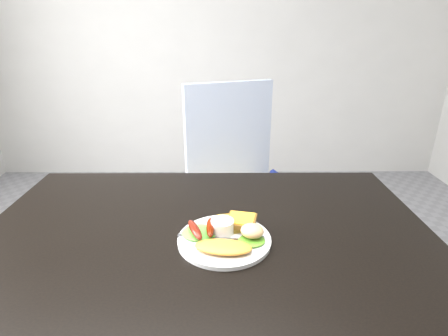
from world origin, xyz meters
name	(u,v)px	position (x,y,z in m)	size (l,w,h in m)	color
room_back_panel	(216,15)	(0.00, 2.25, 1.35)	(4.00, 0.04, 2.70)	silver
dining_table	(207,237)	(0.00, 0.00, 0.73)	(1.20, 0.80, 0.04)	black
dining_chair	(229,202)	(0.08, 0.75, 0.45)	(0.47, 0.47, 0.06)	tan
person	(293,135)	(0.39, 0.83, 0.77)	(0.56, 0.37, 1.54)	navy
plate	(224,240)	(0.05, -0.05, 0.76)	(0.23, 0.23, 0.01)	white
lettuce_left	(199,232)	(-0.02, -0.03, 0.77)	(0.09, 0.08, 0.01)	#47A422
lettuce_right	(252,240)	(0.11, -0.07, 0.77)	(0.07, 0.06, 0.01)	#309221
omelette	(223,247)	(0.04, -0.11, 0.77)	(0.14, 0.06, 0.02)	orange
sausage_a	(195,229)	(-0.03, -0.05, 0.78)	(0.02, 0.09, 0.02)	maroon
sausage_b	(210,227)	(0.01, -0.03, 0.78)	(0.02, 0.09, 0.02)	#5A1303
ramekin	(222,226)	(0.04, -0.03, 0.78)	(0.06, 0.06, 0.03)	white
toast_a	(234,223)	(0.07, 0.01, 0.77)	(0.08, 0.08, 0.01)	olive
toast_b	(241,221)	(0.09, 0.00, 0.78)	(0.07, 0.07, 0.01)	brown
potato_salad	(252,231)	(0.12, -0.06, 0.79)	(0.06, 0.05, 0.03)	beige
fork	(209,238)	(0.01, -0.06, 0.76)	(0.16, 0.01, 0.00)	#ADAFB7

